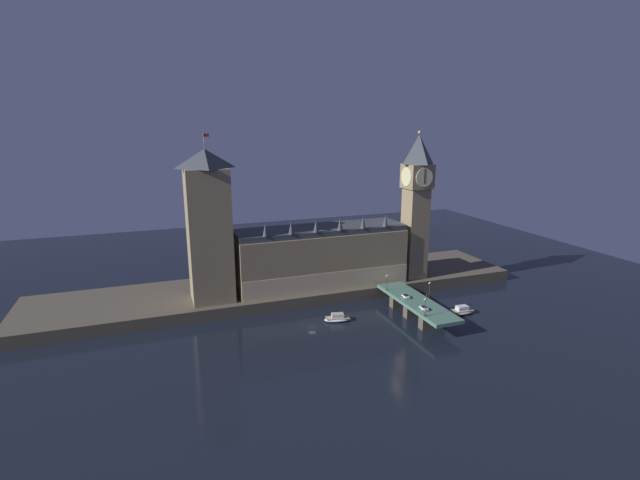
% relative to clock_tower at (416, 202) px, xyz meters
% --- Properties ---
extents(ground_plane, '(400.00, 400.00, 0.00)m').
position_rel_clock_tower_xyz_m(ground_plane, '(-60.08, -26.34, -41.16)').
color(ground_plane, black).
extents(embankment, '(220.00, 42.00, 5.10)m').
position_rel_clock_tower_xyz_m(embankment, '(-60.08, 12.66, -38.61)').
color(embankment, '#4C4438').
rests_on(embankment, ground_plane).
extents(parliament_hall, '(76.08, 21.36, 32.17)m').
position_rel_clock_tower_xyz_m(parliament_hall, '(-45.04, 4.66, -22.71)').
color(parliament_hall, '#8E7A56').
rests_on(parliament_hall, embankment).
extents(clock_tower, '(11.93, 12.04, 68.17)m').
position_rel_clock_tower_xyz_m(clock_tower, '(0.00, 0.00, 0.00)').
color(clock_tower, '#8E7A56').
rests_on(clock_tower, embankment).
extents(victoria_tower, '(17.04, 17.04, 67.72)m').
position_rel_clock_tower_xyz_m(victoria_tower, '(-93.59, 3.51, -5.07)').
color(victoria_tower, '#8E7A56').
rests_on(victoria_tower, embankment).
extents(bridge, '(12.12, 46.00, 6.75)m').
position_rel_clock_tower_xyz_m(bridge, '(-16.96, -31.34, -36.48)').
color(bridge, '#4C7560').
rests_on(bridge, ground_plane).
extents(car_northbound_lead, '(2.00, 3.84, 1.44)m').
position_rel_clock_tower_xyz_m(car_northbound_lead, '(-19.63, -27.27, -33.75)').
color(car_northbound_lead, white).
rests_on(car_northbound_lead, bridge).
extents(car_northbound_trail, '(1.95, 4.01, 1.54)m').
position_rel_clock_tower_xyz_m(car_northbound_trail, '(-19.63, -40.73, -33.70)').
color(car_northbound_trail, silver).
rests_on(car_northbound_trail, bridge).
extents(pedestrian_near_rail, '(0.38, 0.38, 1.70)m').
position_rel_clock_tower_xyz_m(pedestrian_near_rail, '(-22.30, -46.31, -33.52)').
color(pedestrian_near_rail, black).
rests_on(pedestrian_near_rail, bridge).
extents(pedestrian_mid_walk, '(0.38, 0.38, 1.64)m').
position_rel_clock_tower_xyz_m(pedestrian_mid_walk, '(-11.63, -30.32, -33.55)').
color(pedestrian_mid_walk, black).
rests_on(pedestrian_mid_walk, bridge).
extents(street_lamp_near, '(1.34, 0.60, 7.17)m').
position_rel_clock_tower_xyz_m(street_lamp_near, '(-22.70, -46.06, -29.94)').
color(street_lamp_near, '#2D3333').
rests_on(street_lamp_near, bridge).
extents(street_lamp_mid, '(1.34, 0.60, 7.25)m').
position_rel_clock_tower_xyz_m(street_lamp_mid, '(-11.23, -31.34, -29.89)').
color(street_lamp_mid, '#2D3333').
rests_on(street_lamp_mid, bridge).
extents(street_lamp_far, '(1.34, 0.60, 6.96)m').
position_rel_clock_tower_xyz_m(street_lamp_far, '(-22.70, -16.62, -30.07)').
color(street_lamp_far, '#2D3333').
rests_on(street_lamp_far, bridge).
extents(boat_upstream, '(11.29, 6.40, 3.29)m').
position_rel_clock_tower_xyz_m(boat_upstream, '(-48.94, -25.03, -39.96)').
color(boat_upstream, white).
rests_on(boat_upstream, ground_plane).
extents(boat_downstream, '(10.77, 5.41, 3.53)m').
position_rel_clock_tower_xyz_m(boat_downstream, '(1.96, -36.02, -39.87)').
color(boat_downstream, '#B2A893').
rests_on(boat_downstream, ground_plane).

